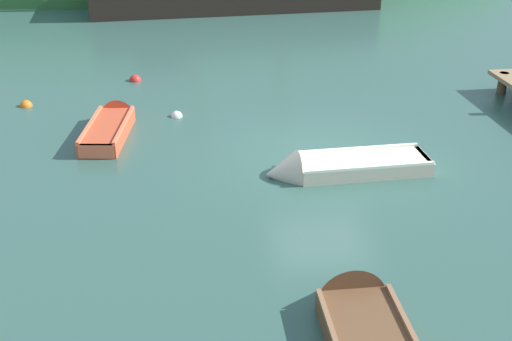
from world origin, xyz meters
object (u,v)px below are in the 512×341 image
(buoy_orange, at_px, (26,106))
(buoy_red, at_px, (135,81))
(rowboat_far, at_px, (112,127))
(buoy_white, at_px, (177,116))
(rowboat_outer_left, at_px, (336,169))
(rowboat_near_dock, at_px, (363,328))

(buoy_orange, distance_m, buoy_red, 3.59)
(rowboat_far, bearing_deg, buoy_red, 2.02)
(rowboat_far, xyz_separation_m, buoy_white, (1.71, 0.83, -0.13))
(rowboat_far, xyz_separation_m, buoy_orange, (-2.57, 2.26, -0.13))
(buoy_red, height_order, buoy_white, buoy_red)
(rowboat_outer_left, relative_size, rowboat_far, 1.16)
(rowboat_near_dock, bearing_deg, buoy_orange, 33.65)
(buoy_red, bearing_deg, buoy_orange, -148.19)
(buoy_white, bearing_deg, buoy_red, 110.26)
(buoy_orange, bearing_deg, buoy_red, 31.81)
(rowboat_near_dock, distance_m, buoy_red, 13.26)
(rowboat_outer_left, distance_m, buoy_white, 5.35)
(rowboat_far, bearing_deg, rowboat_outer_left, -112.89)
(rowboat_far, relative_size, rowboat_near_dock, 1.06)
(rowboat_outer_left, relative_size, rowboat_near_dock, 1.23)
(buoy_orange, height_order, buoy_white, buoy_orange)
(rowboat_far, relative_size, buoy_orange, 9.26)
(rowboat_near_dock, bearing_deg, buoy_red, 17.92)
(rowboat_outer_left, xyz_separation_m, rowboat_far, (-5.21, 3.21, 0.02))
(rowboat_outer_left, distance_m, buoy_orange, 9.51)
(rowboat_near_dock, height_order, buoy_red, rowboat_near_dock)
(rowboat_outer_left, bearing_deg, buoy_red, -58.40)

